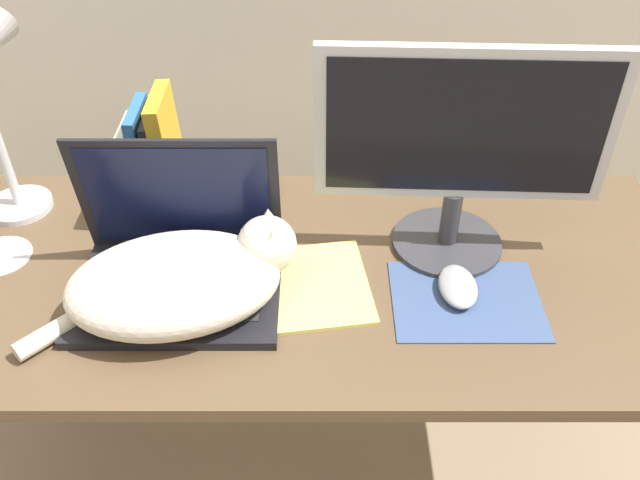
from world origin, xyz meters
name	(u,v)px	position (x,y,z in m)	size (l,w,h in m)	color
desk	(314,301)	(0.00, 0.31, 0.65)	(1.42, 0.63, 0.73)	brown
laptop	(180,263)	(-0.24, 0.28, 0.78)	(0.36, 0.26, 0.27)	black
cat	(184,280)	(-0.22, 0.22, 0.79)	(0.46, 0.31, 0.15)	beige
external_monitor	(463,146)	(0.26, 0.39, 0.95)	(0.51, 0.21, 0.40)	#333338
mousepad	(468,300)	(0.27, 0.23, 0.73)	(0.26, 0.20, 0.00)	#384C75
computer_mouse	(459,287)	(0.26, 0.25, 0.74)	(0.07, 0.11, 0.03)	#99999E
book_row	(152,162)	(-0.32, 0.51, 0.84)	(0.12, 0.17, 0.26)	beige
notepad	(318,285)	(0.01, 0.27, 0.73)	(0.21, 0.24, 0.01)	#E5DB6B
webcam	(269,173)	(-0.10, 0.58, 0.77)	(0.04, 0.04, 0.07)	#232328
cd_disc	(1,256)	(-0.60, 0.35, 0.73)	(0.12, 0.12, 0.00)	silver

